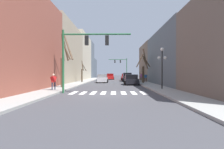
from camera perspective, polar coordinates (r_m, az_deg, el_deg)
name	(u,v)px	position (r m, az deg, el deg)	size (l,w,h in m)	color
ground_plane	(108,94)	(14.62, -1.32, -6.53)	(240.00, 240.00, 0.00)	#424247
sidewalk_left	(42,93)	(15.81, -21.81, -5.76)	(2.48, 90.00, 0.15)	#9E9E99
sidewalk_right	(174,94)	(15.42, 19.72, -5.91)	(2.48, 90.00, 0.15)	#9E9E99
building_row_left	(70,57)	(41.17, -13.70, 5.46)	(6.00, 63.25, 12.10)	#934C3D
building_row_right	(176,59)	(28.09, 20.04, 4.90)	(6.00, 35.66, 8.03)	#66564C
crosswalk_stripes	(108,93)	(15.80, -1.16, -5.99)	(6.75, 2.60, 0.01)	white
traffic_signal_near	(83,47)	(15.82, -9.40, 8.74)	(6.09, 0.28, 5.61)	#236038
traffic_signal_far	(122,64)	(50.05, 3.15, 3.40)	(5.29, 0.28, 6.02)	#236038
street_lamp_right_corner	(162,60)	(18.88, 16.02, 4.72)	(0.95, 0.36, 4.28)	black
car_parked_left_mid	(110,77)	(47.58, -0.55, -0.71)	(2.08, 4.56, 1.62)	red
car_driving_away_lane	(131,80)	(26.69, 6.26, -1.75)	(2.16, 4.11, 1.56)	black
car_parked_left_near	(103,79)	(32.38, -3.11, -1.36)	(2.03, 4.17, 1.54)	silver
car_at_intersection	(127,78)	(36.08, 4.98, -0.99)	(2.01, 4.21, 1.82)	black
car_parked_left_far	(125,77)	(41.95, 4.35, -0.88)	(2.07, 4.25, 1.63)	red
pedestrian_on_left_sidewalk	(142,76)	(30.64, 9.72, -0.64)	(0.74, 0.31, 1.72)	black
pedestrian_near_right_corner	(54,80)	(17.93, -18.55, -1.80)	(0.59, 0.46, 1.57)	#282D47
pedestrian_waiting_at_curb	(146,77)	(32.42, 10.91, -0.76)	(0.66, 0.30, 1.55)	black
street_tree_left_far	(144,68)	(29.96, 10.31, 2.05)	(2.39, 2.26, 5.79)	#473828
street_tree_right_mid	(82,72)	(32.34, -9.67, 0.86)	(0.94, 2.46, 3.90)	#473828
street_tree_right_far	(64,61)	(21.11, -15.43, 4.18)	(2.14, 3.61, 6.66)	brown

